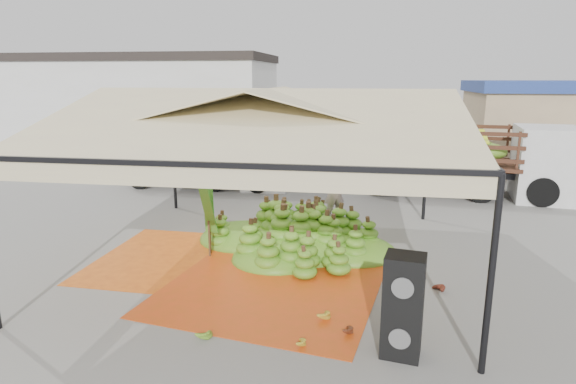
% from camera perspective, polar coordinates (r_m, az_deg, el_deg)
% --- Properties ---
extents(ground, '(90.00, 90.00, 0.00)m').
position_cam_1_polar(ground, '(11.70, -2.18, -7.87)').
color(ground, slate).
rests_on(ground, ground).
extents(canopy_tent, '(8.10, 8.10, 4.00)m').
position_cam_1_polar(canopy_tent, '(10.94, -2.33, 8.45)').
color(canopy_tent, black).
rests_on(canopy_tent, ground).
extents(building_white, '(14.30, 6.30, 5.40)m').
position_cam_1_polar(building_white, '(27.56, -17.22, 9.67)').
color(building_white, silver).
rests_on(building_white, ground).
extents(building_tan, '(6.30, 5.30, 4.10)m').
position_cam_1_polar(building_tan, '(25.02, 27.67, 6.95)').
color(building_tan, tan).
rests_on(building_tan, ground).
extents(tarp_left, '(4.19, 4.00, 0.01)m').
position_cam_1_polar(tarp_left, '(11.91, -12.08, -7.75)').
color(tarp_left, orange).
rests_on(tarp_left, ground).
extents(tarp_right, '(4.94, 5.12, 0.01)m').
position_cam_1_polar(tarp_right, '(10.27, -1.75, -10.97)').
color(tarp_right, '#CF3F13').
rests_on(tarp_right, ground).
extents(banana_heap, '(5.80, 4.92, 1.16)m').
position_cam_1_polar(banana_heap, '(12.25, 1.23, -3.99)').
color(banana_heap, '#3F861B').
rests_on(banana_heap, ground).
extents(hand_yellow_a, '(0.58, 0.53, 0.22)m').
position_cam_1_polar(hand_yellow_a, '(9.00, 3.86, -13.99)').
color(hand_yellow_a, gold).
rests_on(hand_yellow_a, ground).
extents(hand_yellow_b, '(0.39, 0.33, 0.17)m').
position_cam_1_polar(hand_yellow_b, '(8.18, 1.07, -17.15)').
color(hand_yellow_b, '#AD8422').
rests_on(hand_yellow_b, ground).
extents(hand_red_a, '(0.46, 0.40, 0.18)m').
position_cam_1_polar(hand_red_a, '(8.58, 6.66, -15.66)').
color(hand_red_a, '#5D2D15').
rests_on(hand_red_a, ground).
extents(hand_red_b, '(0.57, 0.53, 0.21)m').
position_cam_1_polar(hand_red_b, '(10.38, 17.13, -10.72)').
color(hand_red_b, '#5C1815').
rests_on(hand_red_b, ground).
extents(hand_green, '(0.56, 0.53, 0.20)m').
position_cam_1_polar(hand_green, '(8.52, -10.16, -15.92)').
color(hand_green, '#51821B').
rests_on(hand_green, ground).
extents(hanging_bunches, '(3.24, 0.24, 0.20)m').
position_cam_1_polar(hanging_bunches, '(10.61, -5.51, 4.54)').
color(hanging_bunches, '#407E1A').
rests_on(hanging_bunches, ground).
extents(speaker_stack, '(0.68, 0.62, 1.65)m').
position_cam_1_polar(speaker_stack, '(7.80, 13.47, -13.01)').
color(speaker_stack, black).
rests_on(speaker_stack, ground).
extents(banana_leaves, '(0.96, 1.36, 3.70)m').
position_cam_1_polar(banana_leaves, '(11.90, -9.39, -7.66)').
color(banana_leaves, '#2B7920').
rests_on(banana_leaves, ground).
extents(vendor, '(0.76, 0.65, 1.77)m').
position_cam_1_polar(vendor, '(14.53, 5.49, -0.00)').
color(vendor, gray).
rests_on(vendor, ground).
extents(truck_left, '(6.45, 2.35, 2.20)m').
position_cam_1_polar(truck_left, '(19.31, -8.59, 4.69)').
color(truck_left, '#4B2F19').
rests_on(truck_left, ground).
extents(truck_right, '(7.76, 3.50, 2.57)m').
position_cam_1_polar(truck_right, '(18.85, 21.04, 4.43)').
color(truck_right, '#4E2B1A').
rests_on(truck_right, ground).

